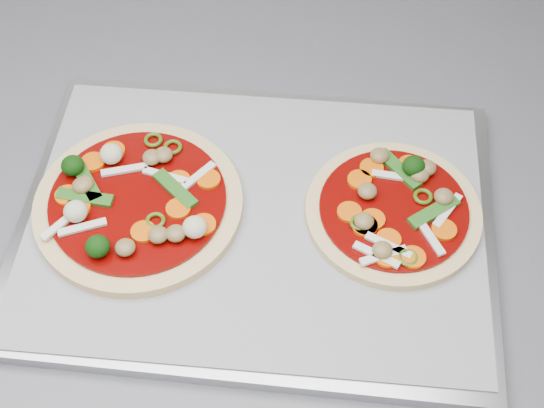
{
  "coord_description": "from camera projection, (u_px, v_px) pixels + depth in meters",
  "views": [
    {
      "loc": [
        -0.39,
        0.77,
        1.55
      ],
      "look_at": [
        -0.37,
        1.22,
        0.93
      ],
      "focal_mm": 50.0,
      "sensor_mm": 36.0,
      "label": 1
    }
  ],
  "objects": [
    {
      "name": "pizza_left",
      "position": [
        136.0,
        202.0,
        0.77
      ],
      "size": [
        0.21,
        0.21,
        0.04
      ],
      "rotation": [
        0.0,
        0.0,
        -0.01
      ],
      "color": "#E7BC80",
      "rests_on": "parchment"
    },
    {
      "name": "base_cabinet",
      "position": [
        501.0,
        338.0,
        1.23
      ],
      "size": [
        3.6,
        0.6,
        0.86
      ],
      "primitive_type": "cube",
      "color": "silver",
      "rests_on": "ground"
    },
    {
      "name": "parchment",
      "position": [
        256.0,
        217.0,
        0.77
      ],
      "size": [
        0.5,
        0.39,
        0.0
      ],
      "primitive_type": "cube",
      "rotation": [
        0.0,
        0.0,
        -0.13
      ],
      "color": "gray",
      "rests_on": "baking_tray"
    },
    {
      "name": "baking_tray",
      "position": [
        256.0,
        222.0,
        0.78
      ],
      "size": [
        0.53,
        0.42,
        0.02
      ],
      "primitive_type": "cube",
      "rotation": [
        0.0,
        0.0,
        -0.15
      ],
      "color": "#9B9CA0",
      "rests_on": "countertop"
    },
    {
      "name": "pizza_right",
      "position": [
        394.0,
        209.0,
        0.77
      ],
      "size": [
        0.23,
        0.23,
        0.03
      ],
      "rotation": [
        0.0,
        0.0,
        -0.34
      ],
      "color": "#E7BC80",
      "rests_on": "parchment"
    }
  ]
}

